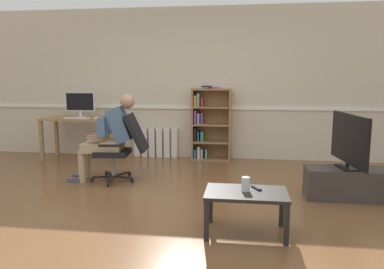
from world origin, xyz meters
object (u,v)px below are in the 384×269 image
(imac_monitor, at_px, (80,103))
(tv_screen, at_px, (349,140))
(computer_desk, at_px, (83,124))
(drinking_glass, at_px, (246,184))
(radiator, at_px, (156,142))
(bookshelf, at_px, (209,125))
(tv_stand, at_px, (346,183))
(office_chair, at_px, (124,145))
(coffee_table, at_px, (246,197))
(computer_mouse, at_px, (97,118))
(person_seated, at_px, (110,135))
(spare_remote, at_px, (256,188))
(keyboard, at_px, (77,118))

(imac_monitor, relative_size, tv_screen, 0.56)
(computer_desk, xyz_separation_m, drinking_glass, (2.86, -2.79, -0.18))
(radiator, bearing_deg, bookshelf, -5.56)
(computer_desk, height_order, tv_stand, computer_desk)
(bookshelf, xyz_separation_m, office_chair, (-1.06, -1.54, -0.11))
(computer_desk, height_order, coffee_table, computer_desk)
(tv_stand, bearing_deg, computer_mouse, 158.37)
(person_seated, bearing_deg, imac_monitor, -147.64)
(computer_mouse, xyz_separation_m, person_seated, (0.66, -1.14, -0.12))
(person_seated, bearing_deg, computer_mouse, -155.55)
(office_chair, bearing_deg, imac_monitor, -142.41)
(office_chair, distance_m, person_seated, 0.24)
(computer_mouse, distance_m, spare_remote, 3.72)
(computer_mouse, bearing_deg, office_chair, -52.91)
(radiator, height_order, coffee_table, radiator)
(computer_desk, relative_size, office_chair, 1.43)
(spare_remote, bearing_deg, keyboard, -67.44)
(tv_stand, relative_size, tv_screen, 0.97)
(keyboard, xyz_separation_m, tv_screen, (4.12, -1.48, -0.04))
(tv_stand, height_order, drinking_glass, drinking_glass)
(person_seated, height_order, tv_screen, person_seated)
(coffee_table, height_order, spare_remote, spare_remote)
(tv_stand, bearing_deg, computer_desk, 158.42)
(computer_desk, relative_size, coffee_table, 1.81)
(computer_desk, relative_size, computer_mouse, 13.84)
(computer_mouse, distance_m, radiator, 1.16)
(drinking_glass, relative_size, spare_remote, 0.89)
(office_chair, height_order, coffee_table, office_chair)
(computer_mouse, height_order, person_seated, person_seated)
(coffee_table, distance_m, spare_remote, 0.15)
(person_seated, relative_size, spare_remote, 8.23)
(computer_desk, relative_size, bookshelf, 1.05)
(keyboard, xyz_separation_m, person_seated, (1.00, -1.12, -0.11))
(computer_mouse, relative_size, spare_remote, 0.67)
(radiator, relative_size, spare_remote, 5.45)
(keyboard, distance_m, radiator, 1.46)
(imac_monitor, height_order, bookshelf, bookshelf)
(computer_mouse, bearing_deg, spare_remote, -44.31)
(keyboard, relative_size, tv_stand, 0.45)
(imac_monitor, bearing_deg, drinking_glass, -44.39)
(computer_desk, bearing_deg, computer_mouse, -21.03)
(office_chair, relative_size, drinking_glass, 7.22)
(computer_desk, bearing_deg, bookshelf, 7.52)
(coffee_table, bearing_deg, bookshelf, 101.70)
(imac_monitor, relative_size, drinking_glass, 4.10)
(imac_monitor, height_order, tv_stand, imac_monitor)
(computer_mouse, height_order, bookshelf, bookshelf)
(drinking_glass, bearing_deg, tv_stand, 43.71)
(imac_monitor, relative_size, office_chair, 0.57)
(computer_desk, distance_m, radiator, 1.35)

